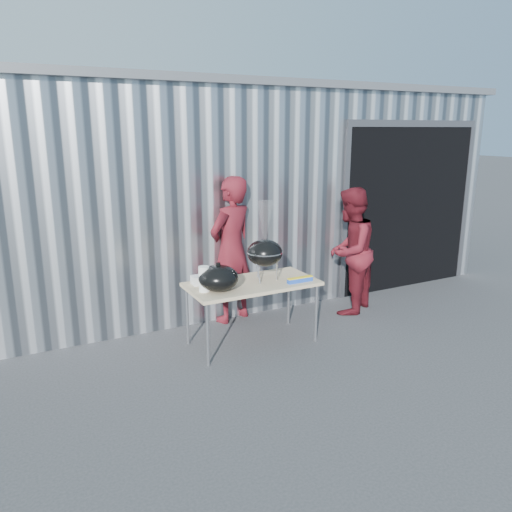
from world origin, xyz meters
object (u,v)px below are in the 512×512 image
folding_table (252,286)px  person_bystander (350,251)px  person_cook (231,250)px  kettle_grill (265,245)px

folding_table → person_bystander: size_ratio=0.87×
person_cook → person_bystander: 1.62m
folding_table → person_cook: size_ratio=0.79×
folding_table → person_bystander: 1.70m
folding_table → kettle_grill: (0.17, 0.00, 0.46)m
folding_table → person_cook: bearing=82.4°
kettle_grill → person_bystander: (1.50, 0.34, -0.31)m
folding_table → kettle_grill: bearing=0.6°
person_bystander → person_cook: bearing=-48.2°
kettle_grill → person_bystander: size_ratio=0.54×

